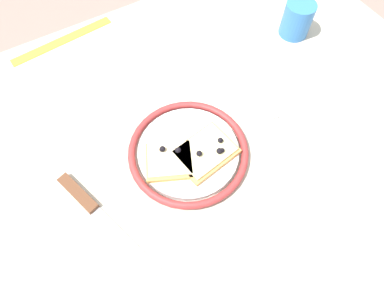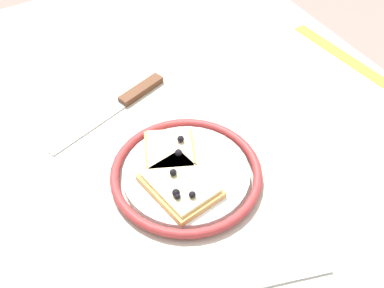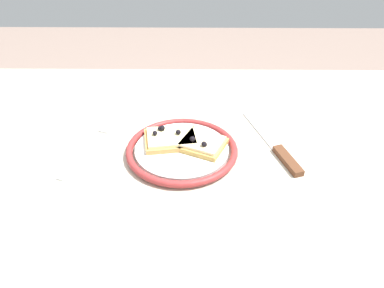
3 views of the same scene
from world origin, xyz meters
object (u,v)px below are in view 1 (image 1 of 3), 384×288
object	(u,v)px
measuring_tape	(63,41)
pizza_slice_far	(205,152)
fork	(275,115)
cup	(297,19)
plate	(188,152)
dining_table	(185,165)
knife	(90,206)
pizza_slice_near	(170,160)

from	to	relation	value
measuring_tape	pizza_slice_far	bearing A→B (deg)	101.14
fork	cup	size ratio (longest dim) A/B	2.53
fork	pizza_slice_far	bearing A→B (deg)	2.90
measuring_tape	plate	bearing A→B (deg)	98.88
dining_table	measuring_tape	bearing A→B (deg)	-74.92
knife	cup	size ratio (longest dim) A/B	3.01
dining_table	measuring_tape	world-z (taller)	measuring_tape
cup	pizza_slice_far	bearing A→B (deg)	26.66
plate	pizza_slice_far	xyz separation A→B (m)	(-0.02, 0.02, 0.01)
plate	cup	distance (m)	0.40
knife	cup	bearing A→B (deg)	-164.59
cup	plate	bearing A→B (deg)	22.30
fork	measuring_tape	size ratio (longest dim) A/B	0.81
plate	measuring_tape	size ratio (longest dim) A/B	0.92
plate	measuring_tape	xyz separation A→B (m)	(0.10, -0.40, -0.01)
fork	plate	bearing A→B (deg)	-4.09
pizza_slice_far	knife	xyz separation A→B (m)	(0.22, -0.02, -0.02)
dining_table	fork	bearing A→B (deg)	171.29
dining_table	plate	xyz separation A→B (m)	(0.00, 0.02, 0.09)
pizza_slice_near	cup	bearing A→B (deg)	-159.12
fork	measuring_tape	xyz separation A→B (m)	(0.30, -0.42, -0.00)
knife	pizza_slice_near	bearing A→B (deg)	179.74
pizza_slice_near	measuring_tape	xyz separation A→B (m)	(0.06, -0.41, -0.02)
cup	pizza_slice_near	bearing A→B (deg)	20.88
cup	measuring_tape	bearing A→B (deg)	-27.58
dining_table	fork	distance (m)	0.21
dining_table	pizza_slice_near	size ratio (longest dim) A/B	10.92
plate	knife	distance (m)	0.20
pizza_slice_near	knife	bearing A→B (deg)	-0.26
knife	dining_table	bearing A→B (deg)	-174.41
fork	cup	world-z (taller)	cup
plate	cup	xyz separation A→B (m)	(-0.37, -0.15, 0.03)
pizza_slice_far	cup	bearing A→B (deg)	-153.34
plate	pizza_slice_near	xyz separation A→B (m)	(0.04, 0.00, 0.01)
dining_table	fork	xyz separation A→B (m)	(-0.19, 0.03, 0.08)
pizza_slice_far	measuring_tape	bearing A→B (deg)	-73.37
measuring_tape	dining_table	bearing A→B (deg)	99.59
dining_table	cup	size ratio (longest dim) A/B	15.22
fork	pizza_slice_near	bearing A→B (deg)	-2.34
pizza_slice_near	knife	world-z (taller)	pizza_slice_near
measuring_tape	pizza_slice_near	bearing A→B (deg)	93.40
pizza_slice_far	knife	world-z (taller)	pizza_slice_far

